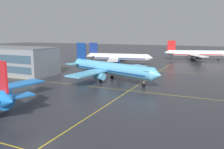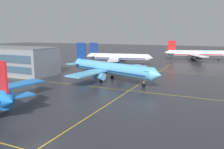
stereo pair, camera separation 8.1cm
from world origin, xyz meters
The scene contains 5 objects.
ground_plane centered at (0.00, 0.00, 0.00)m, with size 600.00×600.00×0.00m, color #28282D.
airliner_second_row centered at (-11.12, 46.79, 4.32)m, with size 39.57×33.88×12.66m.
airliner_third_row centered at (-25.33, 87.63, 3.85)m, with size 36.26×30.92×11.29m.
airliner_far_left_stand centered at (10.27, 125.18, 4.07)m, with size 37.48×32.02×11.91m.
taxiway_markings centered at (0.00, 36.22, 0.00)m, with size 159.16×126.13×0.01m.
Camera 1 is at (22.10, -24.28, 16.19)m, focal length 36.87 mm.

